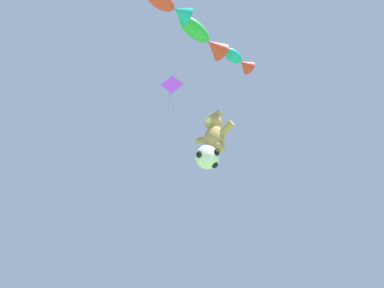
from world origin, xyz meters
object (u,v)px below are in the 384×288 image
soccer_ball_kite (207,157)px  fish_kite_emerald (205,39)px  fish_kite_crimson (171,7)px  fish_kite_teal (239,61)px  teddy_bear_kite (214,133)px  diamond_kite (172,86)px

soccer_ball_kite → fish_kite_emerald: bearing=-47.3°
fish_kite_emerald → fish_kite_crimson: (0.27, -2.15, -0.58)m
fish_kite_emerald → fish_kite_teal: bearing=85.4°
soccer_ball_kite → fish_kite_teal: 5.03m
fish_kite_teal → fish_kite_emerald: (-0.18, -2.27, -0.37)m
teddy_bear_kite → diamond_kite: 5.25m
fish_kite_teal → diamond_kite: 4.72m
teddy_bear_kite → soccer_ball_kite: size_ratio=1.87×
fish_kite_crimson → teddy_bear_kite: bearing=113.8°
fish_kite_teal → diamond_kite: size_ratio=0.61×
soccer_ball_kite → fish_kite_crimson: bearing=-62.1°
teddy_bear_kite → fish_kite_emerald: (1.73, -2.38, 2.93)m
fish_kite_crimson → diamond_kite: bearing=139.1°
teddy_bear_kite → soccer_ball_kite: teddy_bear_kite is taller
diamond_kite → teddy_bear_kite: bearing=11.2°
fish_kite_teal → fish_kite_crimson: 4.52m
soccer_ball_kite → fish_kite_crimson: 6.11m
teddy_bear_kite → soccer_ball_kite: (-0.33, -0.15, -1.21)m
fish_kite_emerald → diamond_kite: bearing=157.0°
fish_kite_emerald → diamond_kite: (-4.37, 1.86, 1.58)m
soccer_ball_kite → teddy_bear_kite: bearing=24.0°
fish_kite_crimson → diamond_kite: diamond_kite is taller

